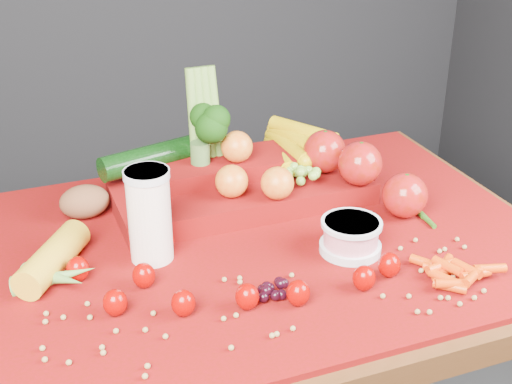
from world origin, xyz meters
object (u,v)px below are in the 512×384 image
object	(u,v)px
milk_glass	(149,212)
produce_mound	(260,173)
table	(260,285)
yogurt_bowl	(351,235)

from	to	relation	value
milk_glass	produce_mound	size ratio (longest dim) A/B	0.29
table	yogurt_bowl	xyz separation A→B (m)	(0.14, -0.10, 0.14)
milk_glass	yogurt_bowl	world-z (taller)	milk_glass
milk_glass	yogurt_bowl	size ratio (longest dim) A/B	1.53
table	milk_glass	world-z (taller)	milk_glass
table	produce_mound	world-z (taller)	produce_mound
table	milk_glass	size ratio (longest dim) A/B	6.35
milk_glass	yogurt_bowl	distance (m)	0.36
yogurt_bowl	table	bearing A→B (deg)	143.18
yogurt_bowl	produce_mound	size ratio (longest dim) A/B	0.19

